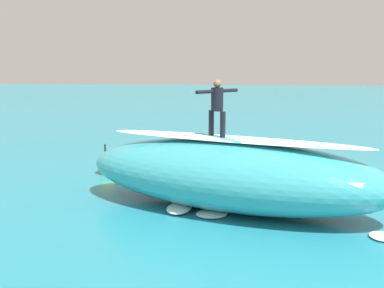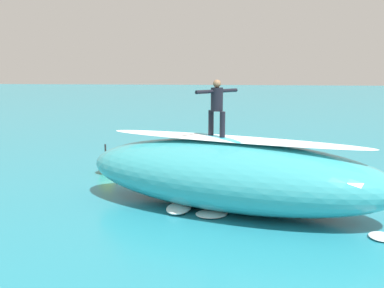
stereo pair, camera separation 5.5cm
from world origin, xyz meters
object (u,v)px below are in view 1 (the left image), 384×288
object	(u,v)px
surfboard_paddling	(174,171)
surfer_paddling	(171,166)
surfboard_riding	(217,138)
buoy_marker	(106,165)
surfer_riding	(217,104)

from	to	relation	value
surfboard_paddling	surfer_paddling	distance (m)	0.22
surfboard_riding	surfer_paddling	xyz separation A→B (m)	(1.69, -3.60, -1.61)
surfer_paddling	buoy_marker	xyz separation A→B (m)	(2.18, 0.32, 0.08)
surfboard_paddling	surfer_paddling	xyz separation A→B (m)	(0.09, 0.10, 0.18)
surfboard_riding	buoy_marker	distance (m)	5.29
surfboard_paddling	buoy_marker	distance (m)	2.32
surfer_riding	surfboard_paddling	bearing A→B (deg)	-20.82
surfer_riding	surfer_paddling	xyz separation A→B (m)	(1.69, -3.60, -2.49)
surfboard_riding	surfer_riding	xyz separation A→B (m)	(-0.00, 0.00, 0.88)
surfer_riding	surfboard_paddling	size ratio (longest dim) A/B	0.71
surfer_paddling	surfer_riding	bearing A→B (deg)	-110.96
surfboard_riding	surfer_paddling	distance (m)	4.29
surfer_riding	buoy_marker	world-z (taller)	surfer_riding
surfboard_riding	surfboard_paddling	world-z (taller)	surfboard_riding
surfboard_riding	buoy_marker	bearing A→B (deg)	5.57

